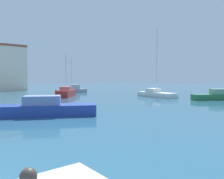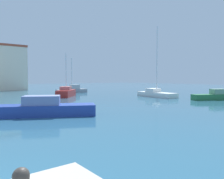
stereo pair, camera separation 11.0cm
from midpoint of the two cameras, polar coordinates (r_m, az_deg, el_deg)
name	(u,v)px [view 1 (the left image)]	position (r m, az deg, el deg)	size (l,w,h in m)	color
water	(77,100)	(29.39, -8.87, -2.63)	(160.00, 160.00, 0.00)	#285670
sailboat_grey_outer_mooring	(72,90)	(44.53, -10.11, -0.06)	(6.05, 2.04, 6.69)	gray
sailboat_red_mid_harbor	(66,93)	(35.08, -11.61, -0.76)	(4.92, 5.28, 6.55)	#B22823
sailboat_white_distant_east	(156,94)	(34.40, 10.95, -1.00)	(2.58, 6.72, 10.41)	white
motorboat_blue_distant_north	(47,108)	(17.69, -16.35, -4.56)	(7.17, 5.05, 1.51)	#233D93
motorboat_green_far_left	(214,96)	(32.06, 24.27, -1.47)	(5.59, 3.73, 1.41)	#28703D
harbor_office	(6,68)	(57.46, -25.27, 5.01)	(8.11, 5.58, 10.35)	beige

